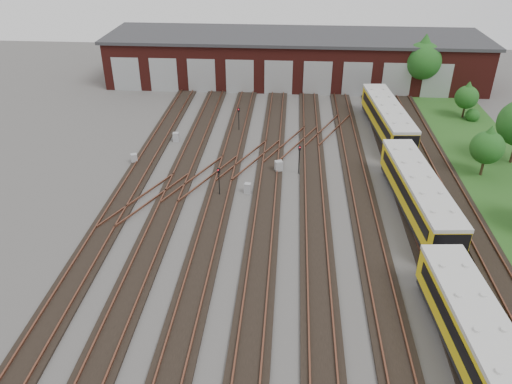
{
  "coord_description": "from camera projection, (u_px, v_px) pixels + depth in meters",
  "views": [
    {
      "loc": [
        -0.2,
        -29.03,
        21.5
      ],
      "look_at": [
        -2.71,
        4.68,
        2.0
      ],
      "focal_mm": 35.0,
      "sensor_mm": 36.0,
      "label": 1
    }
  ],
  "objects": [
    {
      "name": "tree_1",
      "position": [
        467.0,
        95.0,
        56.67
      ],
      "size": [
        2.63,
        2.63,
        4.35
      ],
      "color": "#322416",
      "rests_on": "ground"
    },
    {
      "name": "bush_2",
      "position": [
        473.0,
        114.0,
        56.99
      ],
      "size": [
        1.6,
        1.6,
        1.6
      ],
      "primitive_type": "sphere",
      "color": "#154112",
      "rests_on": "ground"
    },
    {
      "name": "grass_verge",
      "position": [
        510.0,
        190.0,
        43.21
      ],
      "size": [
        8.0,
        55.0,
        0.05
      ],
      "primitive_type": "cube",
      "color": "#25511B",
      "rests_on": "ground"
    },
    {
      "name": "relay_cabinet_0",
      "position": [
        134.0,
        159.0,
        47.61
      ],
      "size": [
        0.71,
        0.66,
        0.95
      ],
      "primitive_type": "cube",
      "rotation": [
        0.0,
        0.0,
        0.38
      ],
      "color": "#999A9D",
      "rests_on": "ground"
    },
    {
      "name": "signal_mast_2",
      "position": [
        299.0,
        156.0,
        45.07
      ],
      "size": [
        0.23,
        0.22,
        2.82
      ],
      "rotation": [
        0.0,
        0.0,
        0.17
      ],
      "color": "black",
      "rests_on": "ground"
    },
    {
      "name": "signal_mast_3",
      "position": [
        390.0,
        143.0,
        47.65
      ],
      "size": [
        0.25,
        0.24,
        2.69
      ],
      "rotation": [
        0.0,
        0.0,
        0.2
      ],
      "color": "black",
      "rests_on": "ground"
    },
    {
      "name": "signal_mast_1",
      "position": [
        239.0,
        116.0,
        53.73
      ],
      "size": [
        0.22,
        0.2,
        2.68
      ],
      "rotation": [
        0.0,
        0.0,
        0.01
      ],
      "color": "black",
      "rests_on": "ground"
    },
    {
      "name": "maintenance_shed",
      "position": [
        294.0,
        58.0,
        68.74
      ],
      "size": [
        51.0,
        12.5,
        6.35
      ],
      "color": "#4A1612",
      "rests_on": "ground"
    },
    {
      "name": "track_network",
      "position": [
        287.0,
        244.0,
        36.27
      ],
      "size": [
        30.4,
        70.0,
        0.33
      ],
      "color": "black",
      "rests_on": "ground"
    },
    {
      "name": "metro_train",
      "position": [
        418.0,
        194.0,
        39.1
      ],
      "size": [
        3.79,
        46.56,
        2.97
      ],
      "rotation": [
        0.0,
        0.0,
        0.08
      ],
      "color": "black",
      "rests_on": "ground"
    },
    {
      "name": "relay_cabinet_2",
      "position": [
        248.0,
        188.0,
        42.69
      ],
      "size": [
        0.63,
        0.56,
        0.91
      ],
      "primitive_type": "cube",
      "rotation": [
        0.0,
        0.0,
        -0.2
      ],
      "color": "#999A9D",
      "rests_on": "ground"
    },
    {
      "name": "relay_cabinet_4",
      "position": [
        400.0,
        146.0,
        49.9
      ],
      "size": [
        0.71,
        0.62,
        1.07
      ],
      "primitive_type": "cube",
      "rotation": [
        0.0,
        0.0,
        0.14
      ],
      "color": "#999A9D",
      "rests_on": "ground"
    },
    {
      "name": "relay_cabinet_1",
      "position": [
        176.0,
        137.0,
        52.0
      ],
      "size": [
        0.63,
        0.54,
        0.98
      ],
      "primitive_type": "cube",
      "rotation": [
        0.0,
        0.0,
        0.09
      ],
      "color": "#999A9D",
      "rests_on": "ground"
    },
    {
      "name": "ground",
      "position": [
        289.0,
        250.0,
        35.81
      ],
      "size": [
        120.0,
        120.0,
        0.0
      ],
      "primitive_type": "plane",
      "color": "#454340",
      "rests_on": "ground"
    },
    {
      "name": "tree_0",
      "position": [
        423.0,
        56.0,
        62.48
      ],
      "size": [
        4.74,
        4.74,
        7.86
      ],
      "color": "#322416",
      "rests_on": "ground"
    },
    {
      "name": "bush_1",
      "position": [
        486.0,
        143.0,
        50.25
      ],
      "size": [
        1.35,
        1.35,
        1.35
      ],
      "primitive_type": "sphere",
      "color": "#154112",
      "rests_on": "ground"
    },
    {
      "name": "signal_mast_0",
      "position": [
        219.0,
        178.0,
        41.61
      ],
      "size": [
        0.25,
        0.23,
        2.64
      ],
      "rotation": [
        0.0,
        0.0,
        -0.33
      ],
      "color": "black",
      "rests_on": "ground"
    },
    {
      "name": "relay_cabinet_3",
      "position": [
        279.0,
        167.0,
        45.97
      ],
      "size": [
        0.82,
        0.76,
        1.12
      ],
      "primitive_type": "cube",
      "rotation": [
        0.0,
        0.0,
        0.35
      ],
      "color": "#999A9D",
      "rests_on": "ground"
    },
    {
      "name": "tree_3",
      "position": [
        488.0,
        144.0,
        44.12
      ],
      "size": [
        2.97,
        2.97,
        4.92
      ],
      "color": "#322416",
      "rests_on": "ground"
    }
  ]
}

